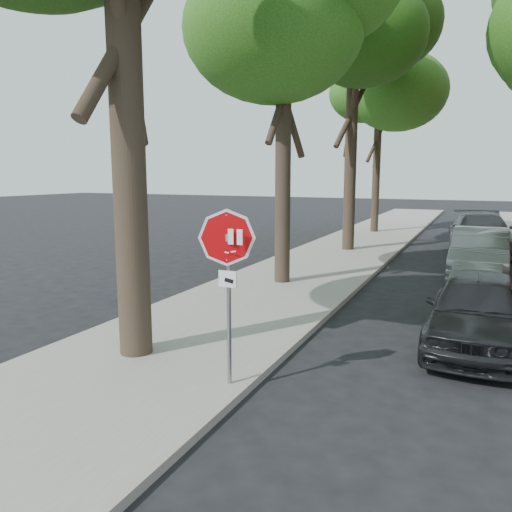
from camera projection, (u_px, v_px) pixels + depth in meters
The scene contains 10 objects.
ground at pixel (273, 399), 7.20m from camera, with size 120.00×120.00×0.00m, color black.
sidewalk_left at pixel (332, 257), 18.99m from camera, with size 4.00×55.00×0.12m, color gray.
curb_left at pixel (387, 261), 18.16m from camera, with size 0.12×55.00×0.13m, color #9E9384.
stop_sign at pixel (228, 263), 7.14m from camera, with size 0.76×0.34×2.61m.
tree_mid_a at pixel (285, 9), 13.42m from camera, with size 5.59×5.19×9.84m.
tree_mid_b at pixel (354, 50), 19.57m from camera, with size 5.88×5.46×10.36m.
tree_far at pixel (379, 96), 26.10m from camera, with size 5.29×4.91×9.33m.
car_a at pixel (476, 310), 9.27m from camera, with size 1.68×4.17×1.42m, color black.
car_b at pixel (480, 253), 15.63m from camera, with size 1.61×4.63×1.53m, color gray.
car_c at pixel (481, 233), 20.49m from camera, with size 2.27×5.59×1.62m, color #56555B.
Camera 1 is at (2.56, -6.26, 3.22)m, focal length 35.00 mm.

